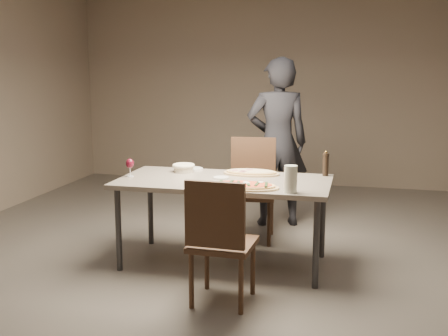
% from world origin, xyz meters
% --- Properties ---
extents(room, '(7.00, 7.00, 7.00)m').
position_xyz_m(room, '(0.00, 0.00, 1.40)').
color(room, '#5A544E').
rests_on(room, ground).
extents(dining_table, '(1.80, 0.90, 0.75)m').
position_xyz_m(dining_table, '(0.00, 0.00, 0.69)').
color(dining_table, slate).
rests_on(dining_table, ground).
extents(zucchini_pizza, '(0.57, 0.32, 0.05)m').
position_xyz_m(zucchini_pizza, '(0.23, -0.28, 0.77)').
color(zucchini_pizza, tan).
rests_on(zucchini_pizza, dining_table).
extents(ham_pizza, '(0.51, 0.28, 0.04)m').
position_xyz_m(ham_pizza, '(0.18, 0.28, 0.77)').
color(ham_pizza, tan).
rests_on(ham_pizza, dining_table).
extents(bread_basket, '(0.20, 0.20, 0.07)m').
position_xyz_m(bread_basket, '(-0.44, 0.25, 0.79)').
color(bread_basket, beige).
rests_on(bread_basket, dining_table).
extents(oil_dish, '(0.13, 0.13, 0.02)m').
position_xyz_m(oil_dish, '(-0.03, 0.03, 0.76)').
color(oil_dish, white).
rests_on(oil_dish, dining_table).
extents(pepper_mill_left, '(0.06, 0.06, 0.22)m').
position_xyz_m(pepper_mill_left, '(0.83, 0.37, 0.86)').
color(pepper_mill_left, black).
rests_on(pepper_mill_left, dining_table).
extents(pepper_mill_right, '(0.05, 0.05, 0.21)m').
position_xyz_m(pepper_mill_right, '(0.83, 0.38, 0.85)').
color(pepper_mill_right, black).
rests_on(pepper_mill_right, dining_table).
extents(carafe, '(0.10, 0.10, 0.21)m').
position_xyz_m(carafe, '(0.61, -0.36, 0.86)').
color(carafe, silver).
rests_on(carafe, dining_table).
extents(wine_glass, '(0.07, 0.07, 0.16)m').
position_xyz_m(wine_glass, '(-0.83, -0.07, 0.86)').
color(wine_glass, silver).
rests_on(wine_glass, dining_table).
extents(side_plate, '(0.20, 0.20, 0.01)m').
position_xyz_m(side_plate, '(-0.40, 0.38, 0.76)').
color(side_plate, white).
rests_on(side_plate, dining_table).
extents(chair_near, '(0.46, 0.46, 0.94)m').
position_xyz_m(chair_near, '(0.18, -0.86, 0.53)').
color(chair_near, '#3E281A').
rests_on(chair_near, ground).
extents(chair_far, '(0.51, 0.51, 1.00)m').
position_xyz_m(chair_far, '(0.09, 0.82, 0.56)').
color(chair_far, '#3E281A').
rests_on(chair_far, ground).
extents(diner, '(0.76, 0.61, 1.80)m').
position_xyz_m(diner, '(0.26, 1.33, 0.90)').
color(diner, black).
rests_on(diner, ground).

